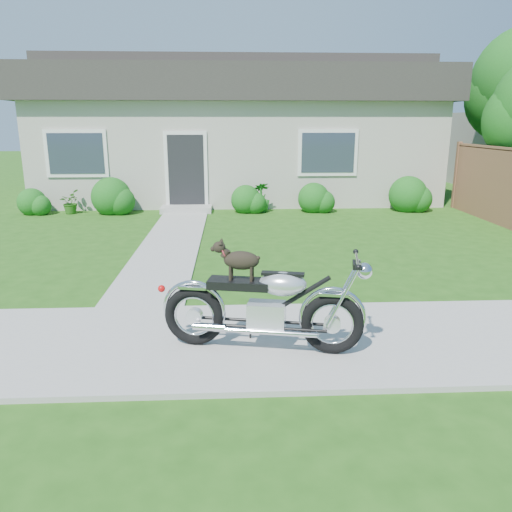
% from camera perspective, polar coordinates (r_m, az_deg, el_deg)
% --- Properties ---
extents(ground, '(80.00, 80.00, 0.00)m').
position_cam_1_polar(ground, '(5.80, -0.16, -9.78)').
color(ground, '#235114').
rests_on(ground, ground).
extents(sidewalk, '(24.00, 2.20, 0.04)m').
position_cam_1_polar(sidewalk, '(5.79, -0.16, -9.60)').
color(sidewalk, '#9E9B93').
rests_on(sidewalk, ground).
extents(walkway, '(1.20, 8.00, 0.03)m').
position_cam_1_polar(walkway, '(10.61, -9.58, 1.66)').
color(walkway, '#9E9B93').
rests_on(walkway, ground).
extents(house, '(12.60, 7.03, 4.50)m').
position_cam_1_polar(house, '(17.25, -2.12, 14.12)').
color(house, beige).
rests_on(house, ground).
extents(shrub_row, '(11.31, 1.08, 1.08)m').
position_cam_1_polar(shrub_row, '(13.91, -1.58, 6.69)').
color(shrub_row, '#195B18').
rests_on(shrub_row, ground).
extents(potted_plant_left, '(0.63, 0.68, 0.64)m').
position_cam_1_polar(potted_plant_left, '(14.65, -20.54, 5.80)').
color(potted_plant_left, '#295F19').
rests_on(potted_plant_left, ground).
extents(potted_plant_right, '(0.58, 0.58, 0.82)m').
position_cam_1_polar(potted_plant_right, '(13.98, 0.66, 6.72)').
color(potted_plant_right, '#1B651C').
rests_on(potted_plant_right, ground).
extents(motorcycle_with_dog, '(2.20, 0.76, 1.19)m').
position_cam_1_polar(motorcycle_with_dog, '(5.34, 1.07, -5.54)').
color(motorcycle_with_dog, black).
rests_on(motorcycle_with_dog, sidewalk).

